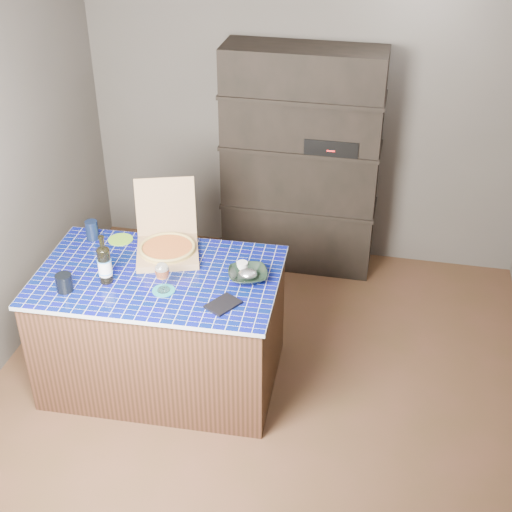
% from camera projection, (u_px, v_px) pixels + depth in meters
% --- Properties ---
extents(room, '(3.50, 3.50, 3.50)m').
position_uv_depth(room, '(261.00, 215.00, 4.09)').
color(room, '#543124').
rests_on(room, ground).
extents(shelving_unit, '(1.20, 0.41, 1.80)m').
position_uv_depth(shelving_unit, '(301.00, 162.00, 5.54)').
color(shelving_unit, black).
rests_on(shelving_unit, floor).
extents(kitchen_island, '(1.52, 1.00, 0.82)m').
position_uv_depth(kitchen_island, '(162.00, 327.00, 4.57)').
color(kitchen_island, '#4E2B1E').
rests_on(kitchen_island, floor).
extents(pizza_box, '(0.51, 0.57, 0.42)m').
position_uv_depth(pizza_box, '(167.00, 246.00, 4.53)').
color(pizza_box, '#9C7350').
rests_on(pizza_box, kitchen_island).
extents(mead_bottle, '(0.08, 0.08, 0.32)m').
position_uv_depth(mead_bottle, '(105.00, 264.00, 4.23)').
color(mead_bottle, black).
rests_on(mead_bottle, kitchen_island).
extents(teal_trivet, '(0.14, 0.14, 0.01)m').
position_uv_depth(teal_trivet, '(164.00, 290.00, 4.20)').
color(teal_trivet, '#167077').
rests_on(teal_trivet, kitchen_island).
extents(wine_glass, '(0.09, 0.09, 0.19)m').
position_uv_depth(wine_glass, '(162.00, 272.00, 4.13)').
color(wine_glass, white).
rests_on(wine_glass, teal_trivet).
extents(tumbler, '(0.10, 0.10, 0.11)m').
position_uv_depth(tumbler, '(64.00, 283.00, 4.18)').
color(tumbler, black).
rests_on(tumbler, kitchen_island).
extents(dvd_case, '(0.21, 0.23, 0.01)m').
position_uv_depth(dvd_case, '(223.00, 304.00, 4.08)').
color(dvd_case, black).
rests_on(dvd_case, kitchen_island).
extents(bowl, '(0.30, 0.30, 0.06)m').
position_uv_depth(bowl, '(248.00, 275.00, 4.30)').
color(bowl, black).
rests_on(bowl, kitchen_island).
extents(foil_contents, '(0.12, 0.10, 0.05)m').
position_uv_depth(foil_contents, '(248.00, 274.00, 4.29)').
color(foil_contents, silver).
rests_on(foil_contents, bowl).
extents(white_jar, '(0.07, 0.07, 0.06)m').
position_uv_depth(white_jar, '(242.00, 266.00, 4.38)').
color(white_jar, silver).
rests_on(white_jar, kitchen_island).
extents(navy_cup, '(0.08, 0.08, 0.13)m').
position_uv_depth(navy_cup, '(92.00, 230.00, 4.69)').
color(navy_cup, black).
rests_on(navy_cup, kitchen_island).
extents(green_trivet, '(0.16, 0.16, 0.01)m').
position_uv_depth(green_trivet, '(121.00, 239.00, 4.71)').
color(green_trivet, '#75B927').
rests_on(green_trivet, kitchen_island).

